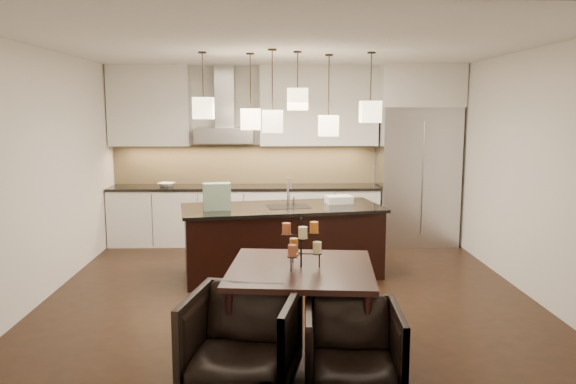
{
  "coord_description": "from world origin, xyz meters",
  "views": [
    {
      "loc": [
        -0.19,
        -6.37,
        2.12
      ],
      "look_at": [
        0.0,
        0.2,
        1.15
      ],
      "focal_mm": 35.0,
      "sensor_mm": 36.0,
      "label": 1
    }
  ],
  "objects_px": {
    "refrigerator": "(417,176)",
    "dining_table": "(301,308)",
    "armchair_right": "(353,349)",
    "island_body": "(282,242)",
    "armchair_left": "(242,340)"
  },
  "relations": [
    {
      "from": "refrigerator",
      "to": "dining_table",
      "type": "xyz_separation_m",
      "value": [
        -2.04,
        -3.98,
        -0.7
      ]
    },
    {
      "from": "refrigerator",
      "to": "armchair_right",
      "type": "distance_m",
      "value": 5.11
    },
    {
      "from": "refrigerator",
      "to": "armchair_right",
      "type": "height_order",
      "value": "refrigerator"
    },
    {
      "from": "island_body",
      "to": "dining_table",
      "type": "distance_m",
      "value": 2.26
    },
    {
      "from": "dining_table",
      "to": "armchair_right",
      "type": "xyz_separation_m",
      "value": [
        0.35,
        -0.79,
        -0.04
      ]
    },
    {
      "from": "island_body",
      "to": "armchair_right",
      "type": "height_order",
      "value": "island_body"
    },
    {
      "from": "refrigerator",
      "to": "dining_table",
      "type": "bearing_deg",
      "value": -117.09
    },
    {
      "from": "armchair_right",
      "to": "island_body",
      "type": "bearing_deg",
      "value": 102.09
    },
    {
      "from": "dining_table",
      "to": "armchair_left",
      "type": "bearing_deg",
      "value": -118.99
    },
    {
      "from": "refrigerator",
      "to": "island_body",
      "type": "xyz_separation_m",
      "value": [
        -2.16,
        -1.72,
        -0.65
      ]
    },
    {
      "from": "armchair_left",
      "to": "armchair_right",
      "type": "relative_size",
      "value": 1.13
    },
    {
      "from": "refrigerator",
      "to": "armchair_left",
      "type": "distance_m",
      "value": 5.37
    },
    {
      "from": "armchair_right",
      "to": "refrigerator",
      "type": "bearing_deg",
      "value": 73.67
    },
    {
      "from": "armchair_left",
      "to": "armchair_right",
      "type": "distance_m",
      "value": 0.84
    },
    {
      "from": "refrigerator",
      "to": "dining_table",
      "type": "relative_size",
      "value": 1.72
    }
  ]
}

